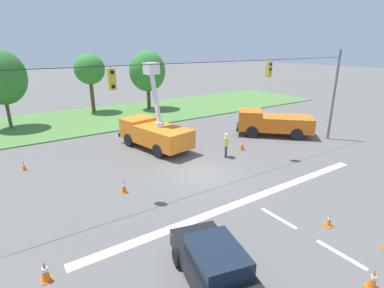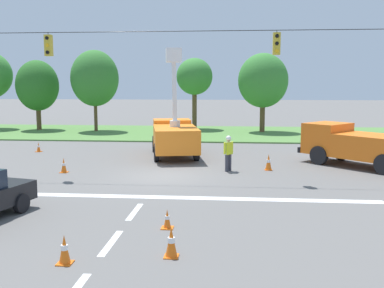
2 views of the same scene
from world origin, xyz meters
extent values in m
plane|color=#605E5B|center=(0.00, 0.00, 0.00)|extent=(200.00, 200.00, 0.00)
cube|color=#517F3D|center=(0.00, 18.00, 0.05)|extent=(56.00, 12.00, 0.10)
cube|color=silver|center=(0.00, -3.89, 0.00)|extent=(17.60, 0.50, 0.01)
cube|color=silver|center=(0.00, -5.89, 0.00)|extent=(0.20, 2.00, 0.01)
cube|color=silver|center=(0.00, -8.89, 0.00)|extent=(0.20, 2.00, 0.01)
cylinder|color=slate|center=(13.00, 0.00, 3.60)|extent=(0.20, 0.20, 7.20)
cylinder|color=black|center=(0.00, 0.00, 6.60)|extent=(26.00, 0.03, 0.03)
cylinder|color=black|center=(-5.20, 0.00, 6.55)|extent=(0.02, 0.02, 0.10)
cube|color=gold|center=(-5.20, 0.00, 6.02)|extent=(0.32, 0.28, 0.96)
cylinder|color=black|center=(-5.20, -0.16, 6.34)|extent=(0.16, 0.05, 0.16)
cylinder|color=yellow|center=(-5.20, -0.16, 6.02)|extent=(0.16, 0.05, 0.16)
cylinder|color=black|center=(-5.20, -0.16, 5.70)|extent=(0.16, 0.05, 0.16)
cylinder|color=black|center=(5.14, 0.00, 6.55)|extent=(0.02, 0.02, 0.10)
cube|color=gold|center=(5.14, 0.00, 6.02)|extent=(0.32, 0.28, 0.96)
cylinder|color=black|center=(5.14, -0.16, 6.34)|extent=(0.16, 0.05, 0.16)
cylinder|color=black|center=(5.14, -0.16, 6.02)|extent=(0.16, 0.05, 0.16)
cylinder|color=yellow|center=(5.14, -0.16, 5.70)|extent=(0.16, 0.05, 0.16)
cylinder|color=brown|center=(-8.80, 18.49, 1.48)|extent=(0.30, 0.30, 2.97)
ellipsoid|color=#33752D|center=(-8.80, 18.49, 4.75)|extent=(4.19, 4.04, 4.90)
cylinder|color=brown|center=(-0.24, 21.22, 1.76)|extent=(0.43, 0.43, 3.52)
ellipsoid|color=#387F33|center=(-0.24, 21.22, 4.93)|extent=(3.31, 3.57, 3.36)
cylinder|color=brown|center=(5.88, 19.19, 1.36)|extent=(0.44, 0.44, 2.72)
ellipsoid|color=#387F33|center=(5.88, 19.19, 4.55)|extent=(4.31, 3.80, 4.68)
cube|color=orange|center=(0.02, 4.96, 1.16)|extent=(3.21, 4.67, 1.31)
cube|color=orange|center=(-0.58, 7.95, 1.26)|extent=(2.63, 2.25, 1.52)
cube|color=#1E2838|center=(-0.71, 8.58, 1.53)|extent=(2.03, 0.50, 0.69)
cube|color=black|center=(-0.78, 8.93, 0.65)|extent=(2.39, 0.64, 0.30)
cylinder|color=black|center=(-1.62, 7.49, 0.50)|extent=(0.47, 1.04, 1.00)
cylinder|color=black|center=(0.55, 7.93, 0.50)|extent=(0.47, 1.04, 1.00)
cylinder|color=black|center=(-0.91, 3.99, 0.50)|extent=(0.47, 1.04, 1.00)
cylinder|color=black|center=(1.26, 4.43, 0.50)|extent=(0.47, 1.04, 1.00)
cylinder|color=silver|center=(-0.04, 5.26, 1.99)|extent=(0.60, 0.60, 0.36)
cube|color=white|center=(-0.11, 5.62, 3.74)|extent=(0.43, 1.01, 3.91)
cube|color=white|center=(-0.19, 5.99, 5.92)|extent=(1.04, 0.96, 0.80)
cube|color=orange|center=(10.66, 2.53, 1.11)|extent=(4.75, 4.73, 1.21)
cube|color=orange|center=(8.47, 4.69, 1.32)|extent=(2.93, 2.93, 1.65)
cube|color=#1E2838|center=(8.01, 5.15, 1.61)|extent=(1.50, 1.52, 0.74)
cube|color=black|center=(7.76, 5.40, 0.65)|extent=(1.79, 1.82, 0.30)
cylinder|color=black|center=(7.87, 3.73, 0.50)|extent=(0.91, 0.90, 1.00)
cylinder|color=black|center=(9.42, 5.30, 0.50)|extent=(0.91, 0.90, 1.00)
cylinder|color=black|center=(10.44, 1.21, 0.50)|extent=(0.91, 0.90, 1.00)
cylinder|color=black|center=(11.98, 2.78, 0.50)|extent=(0.91, 0.90, 1.00)
cube|color=black|center=(-4.89, -7.42, 0.64)|extent=(2.73, 4.59, 0.64)
cube|color=#192333|center=(-4.93, -7.56, 1.26)|extent=(1.94, 2.36, 0.60)
cylinder|color=black|center=(-5.42, -5.92, 0.32)|extent=(0.35, 0.67, 0.64)
cylinder|color=black|center=(-3.74, -6.33, 0.32)|extent=(0.35, 0.67, 0.64)
cylinder|color=#383842|center=(3.14, 1.54, 0.42)|extent=(0.18, 0.18, 0.85)
cylinder|color=#383842|center=(3.01, 1.39, 0.42)|extent=(0.18, 0.18, 0.85)
cube|color=#D8EA26|center=(3.08, 1.46, 1.15)|extent=(0.44, 0.46, 0.60)
cube|color=silver|center=(3.08, 1.46, 1.15)|extent=(0.33, 0.37, 0.62)
cylinder|color=#D8EA26|center=(3.25, 1.67, 1.18)|extent=(0.11, 0.11, 0.55)
cylinder|color=#D8EA26|center=(2.90, 1.26, 1.18)|extent=(0.11, 0.11, 0.55)
sphere|color=tan|center=(3.08, 1.46, 1.58)|extent=(0.22, 0.22, 0.22)
sphere|color=white|center=(3.08, 1.46, 1.64)|extent=(0.26, 0.26, 0.26)
cube|color=orange|center=(-0.72, -10.37, 0.01)|extent=(0.36, 0.36, 0.03)
cone|color=orange|center=(-0.72, -10.37, 0.37)|extent=(0.27, 0.27, 0.69)
cylinder|color=white|center=(-0.72, -10.37, 0.41)|extent=(0.17, 0.17, 0.12)
cube|color=orange|center=(1.34, -7.52, 0.01)|extent=(0.36, 0.36, 0.03)
cone|color=orange|center=(1.34, -7.52, 0.31)|extent=(0.22, 0.22, 0.55)
cylinder|color=white|center=(1.34, -7.52, 0.33)|extent=(0.14, 0.14, 0.10)
cube|color=orange|center=(-4.87, 0.43, 0.01)|extent=(0.36, 0.36, 0.03)
cone|color=orange|center=(-4.87, 0.43, 0.37)|extent=(0.27, 0.27, 0.68)
cylinder|color=white|center=(-4.87, 0.43, 0.40)|extent=(0.17, 0.17, 0.12)
cube|color=orange|center=(-9.44, -4.11, 0.01)|extent=(0.36, 0.36, 0.03)
cone|color=orange|center=(-9.44, -4.11, 0.40)|extent=(0.30, 0.30, 0.75)
cylinder|color=white|center=(-9.44, -4.11, 0.44)|extent=(0.19, 0.19, 0.13)
cube|color=orange|center=(5.08, 1.94, 0.01)|extent=(0.36, 0.36, 0.03)
cone|color=orange|center=(5.08, 1.94, 0.42)|extent=(0.31, 0.31, 0.78)
cylinder|color=white|center=(5.08, 1.94, 0.46)|extent=(0.19, 0.19, 0.14)
cube|color=orange|center=(-8.94, 6.79, 0.01)|extent=(0.36, 0.36, 0.03)
cone|color=orange|center=(-8.94, 6.79, 0.32)|extent=(0.23, 0.23, 0.58)
cylinder|color=white|center=(-8.94, 6.79, 0.35)|extent=(0.15, 0.15, 0.11)
camera|label=1|loc=(-9.91, -13.53, 7.52)|focal=28.00mm
camera|label=2|loc=(3.22, -20.33, 4.29)|focal=42.00mm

